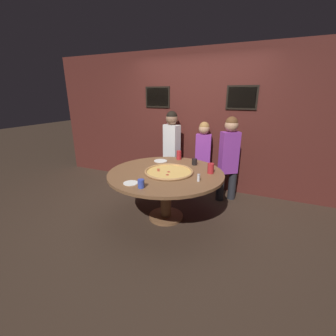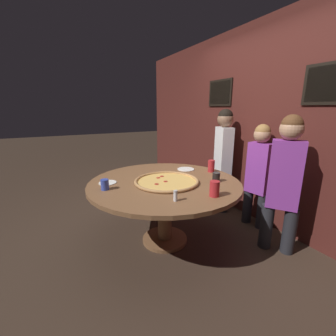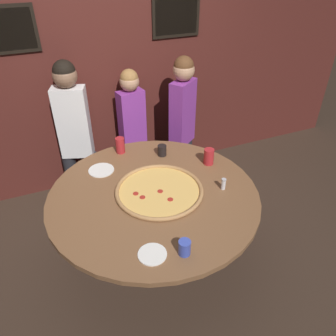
{
  "view_description": "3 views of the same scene",
  "coord_description": "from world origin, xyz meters",
  "px_view_note": "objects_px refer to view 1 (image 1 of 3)",
  "views": [
    {
      "loc": [
        1.25,
        -2.78,
        1.8
      ],
      "look_at": [
        0.02,
        0.03,
        0.79
      ],
      "focal_mm": 24.0,
      "sensor_mm": 36.0,
      "label": 1
    },
    {
      "loc": [
        2.1,
        -1.06,
        1.52
      ],
      "look_at": [
        -0.07,
        0.08,
        0.86
      ],
      "focal_mm": 24.0,
      "sensor_mm": 36.0,
      "label": 2
    },
    {
      "loc": [
        -0.68,
        -1.89,
        2.37
      ],
      "look_at": [
        0.14,
        0.03,
        0.93
      ],
      "focal_mm": 35.0,
      "sensor_mm": 36.0,
      "label": 3
    }
  ],
  "objects_px": {
    "dining_table": "(166,180)",
    "drink_cup_front_edge": "(194,162)",
    "giant_pizza": "(169,172)",
    "diner_far_right": "(172,145)",
    "drink_cup_by_shaker": "(141,184)",
    "white_plate_near_front": "(161,161)",
    "white_plate_far_back": "(131,183)",
    "diner_far_left": "(229,155)",
    "condiment_shaker": "(198,178)",
    "drink_cup_centre_back": "(211,168)",
    "drink_cup_near_right": "(179,155)",
    "diner_centre_back": "(203,153)"
  },
  "relations": [
    {
      "from": "giant_pizza",
      "to": "drink_cup_near_right",
      "type": "bearing_deg",
      "value": 99.35
    },
    {
      "from": "drink_cup_by_shaker",
      "to": "dining_table",
      "type": "bearing_deg",
      "value": 86.88
    },
    {
      "from": "drink_cup_near_right",
      "to": "diner_centre_back",
      "type": "xyz_separation_m",
      "value": [
        0.28,
        0.53,
        -0.06
      ]
    },
    {
      "from": "giant_pizza",
      "to": "condiment_shaker",
      "type": "relative_size",
      "value": 7.22
    },
    {
      "from": "drink_cup_front_edge",
      "to": "diner_centre_back",
      "type": "height_order",
      "value": "diner_centre_back"
    },
    {
      "from": "dining_table",
      "to": "white_plate_far_back",
      "type": "xyz_separation_m",
      "value": [
        -0.23,
        -0.57,
        0.13
      ]
    },
    {
      "from": "drink_cup_front_edge",
      "to": "condiment_shaker",
      "type": "xyz_separation_m",
      "value": [
        0.26,
        -0.66,
        -0.0
      ]
    },
    {
      "from": "giant_pizza",
      "to": "drink_cup_centre_back",
      "type": "relative_size",
      "value": 4.86
    },
    {
      "from": "drink_cup_centre_back",
      "to": "giant_pizza",
      "type": "bearing_deg",
      "value": -159.48
    },
    {
      "from": "diner_far_left",
      "to": "diner_centre_back",
      "type": "bearing_deg",
      "value": -58.22
    },
    {
      "from": "dining_table",
      "to": "diner_far_right",
      "type": "distance_m",
      "value": 1.27
    },
    {
      "from": "drink_cup_by_shaker",
      "to": "giant_pizza",
      "type": "bearing_deg",
      "value": 82.53
    },
    {
      "from": "diner_far_left",
      "to": "giant_pizza",
      "type": "bearing_deg",
      "value": 20.98
    },
    {
      "from": "white_plate_far_back",
      "to": "drink_cup_centre_back",
      "type": "bearing_deg",
      "value": 43.22
    },
    {
      "from": "giant_pizza",
      "to": "condiment_shaker",
      "type": "distance_m",
      "value": 0.51
    },
    {
      "from": "diner_far_right",
      "to": "diner_far_left",
      "type": "bearing_deg",
      "value": -169.37
    },
    {
      "from": "drink_cup_front_edge",
      "to": "diner_far_right",
      "type": "distance_m",
      "value": 0.96
    },
    {
      "from": "dining_table",
      "to": "condiment_shaker",
      "type": "relative_size",
      "value": 17.12
    },
    {
      "from": "white_plate_near_front",
      "to": "diner_centre_back",
      "type": "relative_size",
      "value": 0.16
    },
    {
      "from": "drink_cup_by_shaker",
      "to": "diner_far_left",
      "type": "height_order",
      "value": "diner_far_left"
    },
    {
      "from": "giant_pizza",
      "to": "diner_far_right",
      "type": "height_order",
      "value": "diner_far_right"
    },
    {
      "from": "white_plate_near_front",
      "to": "diner_centre_back",
      "type": "height_order",
      "value": "diner_centre_back"
    },
    {
      "from": "drink_cup_by_shaker",
      "to": "drink_cup_near_right",
      "type": "height_order",
      "value": "drink_cup_near_right"
    },
    {
      "from": "drink_cup_near_right",
      "to": "diner_far_left",
      "type": "bearing_deg",
      "value": 22.08
    },
    {
      "from": "dining_table",
      "to": "giant_pizza",
      "type": "bearing_deg",
      "value": -2.57
    },
    {
      "from": "white_plate_far_back",
      "to": "condiment_shaker",
      "type": "distance_m",
      "value": 0.86
    },
    {
      "from": "drink_cup_by_shaker",
      "to": "condiment_shaker",
      "type": "relative_size",
      "value": 1.09
    },
    {
      "from": "white_plate_near_front",
      "to": "diner_far_right",
      "type": "height_order",
      "value": "diner_far_right"
    },
    {
      "from": "giant_pizza",
      "to": "diner_centre_back",
      "type": "distance_m",
      "value": 1.24
    },
    {
      "from": "dining_table",
      "to": "drink_cup_front_edge",
      "type": "relative_size",
      "value": 16.42
    },
    {
      "from": "condiment_shaker",
      "to": "diner_centre_back",
      "type": "relative_size",
      "value": 0.07
    },
    {
      "from": "drink_cup_near_right",
      "to": "condiment_shaker",
      "type": "bearing_deg",
      "value": -55.08
    },
    {
      "from": "drink_cup_front_edge",
      "to": "white_plate_far_back",
      "type": "distance_m",
      "value": 1.18
    },
    {
      "from": "drink_cup_near_right",
      "to": "condiment_shaker",
      "type": "height_order",
      "value": "drink_cup_near_right"
    },
    {
      "from": "giant_pizza",
      "to": "white_plate_far_back",
      "type": "bearing_deg",
      "value": -115.73
    },
    {
      "from": "white_plate_near_front",
      "to": "white_plate_far_back",
      "type": "height_order",
      "value": "same"
    },
    {
      "from": "giant_pizza",
      "to": "diner_far_right",
      "type": "relative_size",
      "value": 0.46
    },
    {
      "from": "diner_far_left",
      "to": "dining_table",
      "type": "bearing_deg",
      "value": 19.05
    },
    {
      "from": "giant_pizza",
      "to": "diner_far_left",
      "type": "xyz_separation_m",
      "value": [
        0.67,
        1.01,
        0.08
      ]
    },
    {
      "from": "drink_cup_near_right",
      "to": "dining_table",
      "type": "bearing_deg",
      "value": -84.6
    },
    {
      "from": "drink_cup_centre_back",
      "to": "white_plate_far_back",
      "type": "distance_m",
      "value": 1.14
    },
    {
      "from": "drink_cup_near_right",
      "to": "condiment_shaker",
      "type": "distance_m",
      "value": 1.05
    },
    {
      "from": "drink_cup_centre_back",
      "to": "diner_far_left",
      "type": "distance_m",
      "value": 0.82
    },
    {
      "from": "drink_cup_centre_back",
      "to": "diner_centre_back",
      "type": "distance_m",
      "value": 1.09
    },
    {
      "from": "white_plate_near_front",
      "to": "condiment_shaker",
      "type": "relative_size",
      "value": 2.27
    },
    {
      "from": "condiment_shaker",
      "to": "diner_far_left",
      "type": "relative_size",
      "value": 0.07
    },
    {
      "from": "drink_cup_by_shaker",
      "to": "diner_far_left",
      "type": "relative_size",
      "value": 0.07
    },
    {
      "from": "drink_cup_front_edge",
      "to": "dining_table",
      "type": "bearing_deg",
      "value": -118.97
    },
    {
      "from": "drink_cup_front_edge",
      "to": "diner_far_left",
      "type": "distance_m",
      "value": 0.69
    },
    {
      "from": "diner_far_left",
      "to": "white_plate_far_back",
      "type": "bearing_deg",
      "value": 23.65
    }
  ]
}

